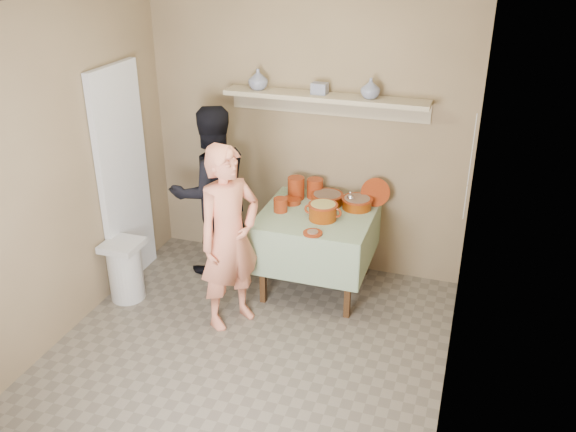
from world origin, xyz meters
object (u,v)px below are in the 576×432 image
at_px(person_helper, 212,192).
at_px(trash_bin, 125,270).
at_px(person_cook, 229,238).
at_px(serving_table, 317,225).
at_px(cazuela_rice, 323,210).

relative_size(person_helper, trash_bin, 2.90).
xyz_separation_m(person_cook, serving_table, (0.53, 0.72, -0.14)).
bearing_deg(trash_bin, person_helper, 54.01).
bearing_deg(person_helper, cazuela_rice, 128.17).
bearing_deg(person_cook, cazuela_rice, -13.06).
xyz_separation_m(person_cook, trash_bin, (-1.03, 0.03, -0.50)).
bearing_deg(person_cook, serving_table, -4.29).
distance_m(serving_table, cazuela_rice, 0.25).
height_order(person_helper, cazuela_rice, person_helper).
bearing_deg(person_cook, trash_bin, 120.40).
bearing_deg(cazuela_rice, person_helper, 172.28).
height_order(serving_table, cazuela_rice, cazuela_rice).
relative_size(person_helper, serving_table, 1.67).
height_order(person_helper, serving_table, person_helper).
relative_size(serving_table, trash_bin, 1.74).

